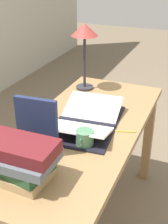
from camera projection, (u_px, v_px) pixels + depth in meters
name	position (u px, v px, depth m)	size (l,w,h in m)	color
reading_desk	(81.00, 145.00, 1.70)	(1.41, 0.60, 0.74)	#937047
open_book	(87.00, 120.00, 1.67)	(0.54, 0.37, 0.08)	black
book_stack_tall	(22.00, 159.00, 1.24)	(0.21, 0.29, 0.18)	tan
book_standing_upright	(37.00, 126.00, 1.39)	(0.04, 0.20, 0.27)	#1E284C
reading_lamp	(85.00, 36.00, 1.97)	(0.17, 0.17, 0.44)	#2D2D33
coffee_mug	(85.00, 138.00, 1.48)	(0.11, 0.09, 0.08)	#4C7F5B
pencil	(120.00, 131.00, 1.61)	(0.06, 0.16, 0.01)	gold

